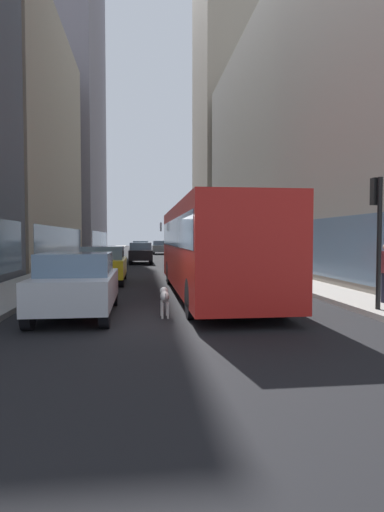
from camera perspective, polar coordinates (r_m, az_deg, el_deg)
name	(u,v)px	position (r m, az deg, el deg)	size (l,w,h in m)	color
ground_plane	(152,256)	(44.97, -5.51, -0.03)	(120.00, 120.00, 0.00)	black
sidewalk_left	(98,256)	(45.17, -12.76, 0.02)	(2.40, 110.00, 0.15)	gray
sidewalk_right	(204,255)	(45.47, 1.69, 0.10)	(2.40, 110.00, 0.15)	#9E9991
building_left_mid	(0,142)	(36.40, -24.76, 14.03)	(9.31, 20.68, 18.81)	#A0937F
building_left_far	(58,100)	(61.26, -17.83, 19.66)	(10.68, 22.02, 40.36)	slate
building_right_mid	(290,157)	(38.53, 13.29, 12.98)	(10.05, 22.80, 18.09)	gray
building_right_far	(237,111)	(59.92, 6.23, 19.11)	(10.55, 14.38, 38.25)	#A0937F
transit_bus	(210,244)	(14.48, 2.46, 1.64)	(2.78, 11.53, 3.05)	red
car_grey_wagon	(160,247)	(50.90, -4.34, 1.20)	(1.95, 4.71, 1.62)	slate
car_black_suv	(141,253)	(32.56, -7.05, 0.44)	(1.76, 4.52, 1.62)	black
car_silver_sedan	(77,284)	(10.98, -15.46, -3.73)	(1.85, 3.96, 1.62)	#B7BABF
car_white_van	(141,248)	(47.90, -7.04, 1.10)	(1.82, 4.56, 1.62)	silver
car_yellow_taxi	(104,265)	(18.67, -11.97, -1.15)	(1.85, 4.07, 1.62)	yellow
dalmatian_dog	(165,297)	(10.60, -3.77, -5.55)	(0.22, 0.96, 0.72)	white
traffic_light_near	(378,221)	(11.82, 24.05, 4.42)	(0.24, 0.40, 3.40)	black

